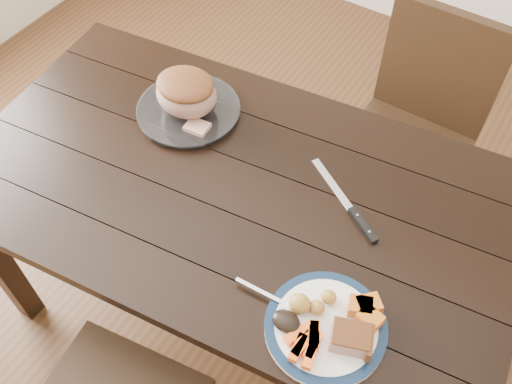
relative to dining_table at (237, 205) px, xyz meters
The scene contains 15 objects.
ground 0.66m from the dining_table, behind, with size 4.00×4.00×0.00m, color #472B16.
dining_table is the anchor object (origin of this frame).
chair_far 0.80m from the dining_table, 68.60° to the left, with size 0.43×0.44×0.93m.
dinner_plate 0.49m from the dining_table, 30.21° to the right, with size 0.29×0.29×0.02m, color white.
plate_rim 0.50m from the dining_table, 30.21° to the right, with size 0.29×0.29×0.02m, color #0B1E38.
serving_platter 0.34m from the dining_table, 150.56° to the left, with size 0.32×0.32×0.02m, color white.
pork_slice 0.56m from the dining_table, 27.26° to the right, with size 0.09×0.07×0.04m, color #AA7368.
roasted_potatoes 0.44m from the dining_table, 31.58° to the right, with size 0.10×0.10×0.05m.
carrot_batons 0.52m from the dining_table, 37.47° to the right, with size 0.09×0.12×0.02m.
pumpkin_wedges 0.53m from the dining_table, 19.29° to the right, with size 0.10×0.09×0.04m.
dark_mushroom 0.46m from the dining_table, 40.89° to the right, with size 0.07×0.05×0.03m, color black.
fork 0.39m from the dining_table, 42.33° to the right, with size 0.18×0.03×0.00m.
roast_joint 0.37m from the dining_table, 150.56° to the left, with size 0.19×0.17×0.13m, color #A77466.
cut_slice 0.26m from the dining_table, 153.23° to the left, with size 0.07×0.06×0.02m, color tan.
carving_knife 0.36m from the dining_table, 15.14° to the left, with size 0.28×0.19×0.01m.
Camera 1 is at (0.58, -0.80, 2.02)m, focal length 40.00 mm.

